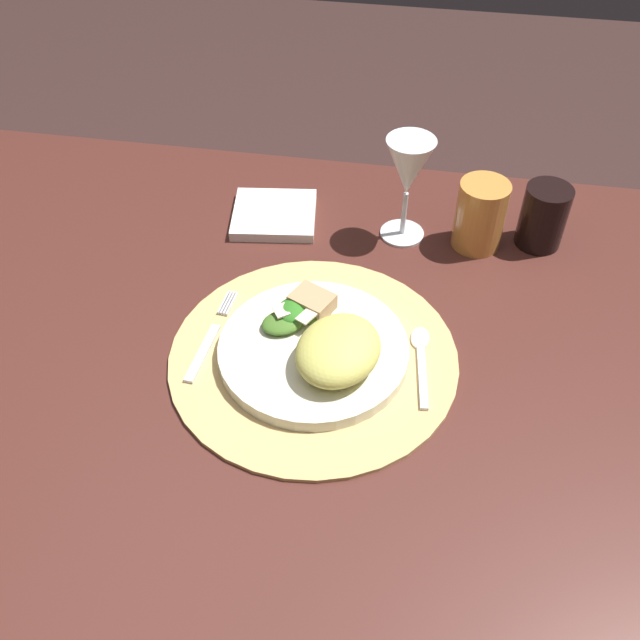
% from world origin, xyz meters
% --- Properties ---
extents(ground_plane, '(6.00, 6.00, 0.00)m').
position_xyz_m(ground_plane, '(0.00, 0.00, 0.00)').
color(ground_plane, '#372320').
extents(dining_table, '(1.47, 0.88, 0.73)m').
position_xyz_m(dining_table, '(0.00, 0.00, 0.60)').
color(dining_table, '#4C241E').
rests_on(dining_table, ground).
extents(placemat, '(0.37, 0.37, 0.01)m').
position_xyz_m(placemat, '(0.02, -0.02, 0.73)').
color(placemat, tan).
rests_on(placemat, dining_table).
extents(dinner_plate, '(0.24, 0.24, 0.02)m').
position_xyz_m(dinner_plate, '(0.02, -0.02, 0.74)').
color(dinner_plate, silver).
rests_on(dinner_plate, placemat).
extents(pasta_serving, '(0.13, 0.14, 0.05)m').
position_xyz_m(pasta_serving, '(0.06, -0.05, 0.78)').
color(pasta_serving, '#D4D060').
rests_on(pasta_serving, dinner_plate).
extents(salad_greens, '(0.08, 0.08, 0.02)m').
position_xyz_m(salad_greens, '(-0.02, 0.02, 0.76)').
color(salad_greens, '#2F7720').
rests_on(salad_greens, dinner_plate).
extents(bread_piece, '(0.07, 0.06, 0.02)m').
position_xyz_m(bread_piece, '(0.01, 0.04, 0.76)').
color(bread_piece, tan).
rests_on(bread_piece, dinner_plate).
extents(fork, '(0.03, 0.17, 0.00)m').
position_xyz_m(fork, '(-0.12, -0.02, 0.74)').
color(fork, silver).
rests_on(fork, placemat).
extents(spoon, '(0.03, 0.14, 0.01)m').
position_xyz_m(spoon, '(0.16, 0.00, 0.74)').
color(spoon, silver).
rests_on(spoon, placemat).
extents(napkin, '(0.14, 0.14, 0.02)m').
position_xyz_m(napkin, '(-0.09, 0.26, 0.74)').
color(napkin, white).
rests_on(napkin, dining_table).
extents(wine_glass, '(0.07, 0.07, 0.16)m').
position_xyz_m(wine_glass, '(0.11, 0.25, 0.84)').
color(wine_glass, silver).
rests_on(wine_glass, dining_table).
extents(amber_tumbler, '(0.07, 0.07, 0.11)m').
position_xyz_m(amber_tumbler, '(0.22, 0.25, 0.78)').
color(amber_tumbler, '#CE843B').
rests_on(amber_tumbler, dining_table).
extents(dark_tumbler, '(0.07, 0.07, 0.10)m').
position_xyz_m(dark_tumbler, '(0.31, 0.27, 0.78)').
color(dark_tumbler, black).
rests_on(dark_tumbler, dining_table).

